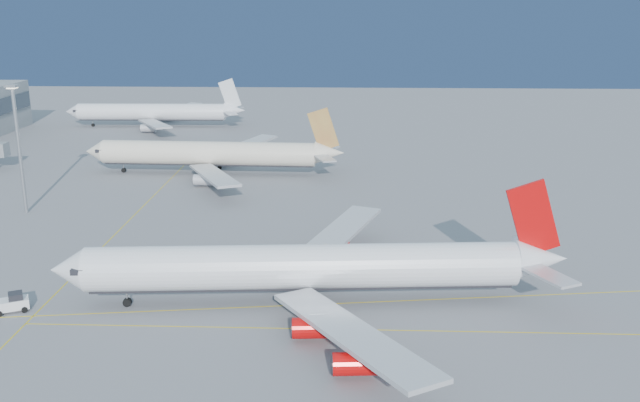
% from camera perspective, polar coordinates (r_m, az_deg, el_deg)
% --- Properties ---
extents(ground, '(500.00, 500.00, 0.00)m').
position_cam_1_polar(ground, '(105.83, 1.08, -6.90)').
color(ground, slate).
rests_on(ground, ground).
extents(taxiway_lines, '(118.86, 140.00, 0.02)m').
position_cam_1_polar(taxiway_lines, '(112.91, -6.37, -5.50)').
color(taxiway_lines, gold).
rests_on(taxiway_lines, ground).
extents(airliner_virgin, '(71.42, 63.96, 17.61)m').
position_cam_1_polar(airliner_virgin, '(98.46, -0.52, -5.34)').
color(airliner_virgin, white).
rests_on(airliner_virgin, ground).
extents(airliner_etihad, '(63.52, 58.72, 16.59)m').
position_cam_1_polar(airliner_etihad, '(174.46, -8.48, 3.77)').
color(airliner_etihad, beige).
rests_on(airliner_etihad, ground).
extents(airliner_third, '(60.16, 55.58, 16.16)m').
position_cam_1_polar(airliner_third, '(245.29, -13.01, 6.94)').
color(airliner_third, white).
rests_on(airliner_third, ground).
extents(pushback_tug, '(5.07, 4.26, 2.55)m').
position_cam_1_polar(pushback_tug, '(106.22, -23.42, -7.49)').
color(pushback_tug, white).
rests_on(pushback_tug, ground).
extents(light_mast, '(2.20, 2.20, 25.40)m').
position_cam_1_polar(light_mast, '(150.32, -23.01, 4.63)').
color(light_mast, gray).
rests_on(light_mast, ground).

